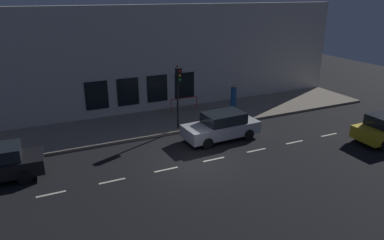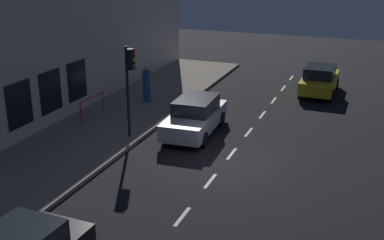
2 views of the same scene
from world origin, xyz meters
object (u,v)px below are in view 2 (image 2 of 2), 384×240
at_px(parked_car_1, 195,116).
at_px(pedestrian_0, 147,85).
at_px(parked_car_2, 320,80).
at_px(traffic_light, 130,72).

relative_size(parked_car_1, pedestrian_0, 2.39).
bearing_deg(parked_car_1, parked_car_2, -119.61).
distance_m(parked_car_1, parked_car_2, 9.41).
height_order(traffic_light, parked_car_1, traffic_light).
distance_m(traffic_light, parked_car_1, 3.54).
bearing_deg(parked_car_2, parked_car_1, -116.49).
bearing_deg(parked_car_2, pedestrian_0, -146.79).
relative_size(parked_car_2, pedestrian_0, 2.17).
bearing_deg(traffic_light, pedestrian_0, -70.94).
bearing_deg(parked_car_1, pedestrian_0, -41.66).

